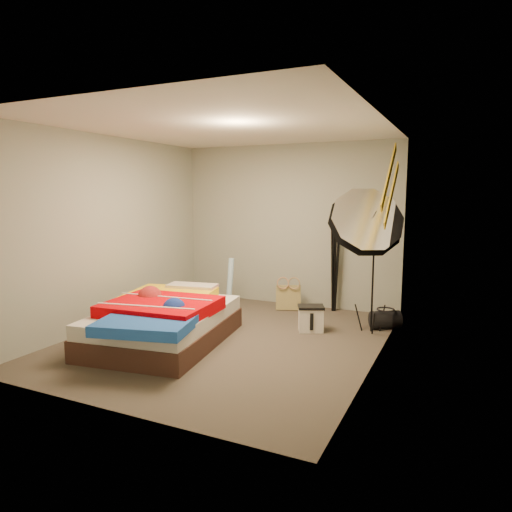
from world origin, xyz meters
The scene contains 15 objects.
floor centered at (0.00, 0.00, 0.00)m, with size 4.00×4.00×0.00m, color #494236.
ceiling centered at (0.00, 0.00, 2.50)m, with size 4.00×4.00×0.00m, color silver.
wall_back centered at (0.00, 2.00, 1.25)m, with size 3.50×3.50×0.00m, color gray.
wall_front centered at (0.00, -2.00, 1.25)m, with size 3.50×3.50×0.00m, color gray.
wall_left centered at (-1.75, 0.00, 1.25)m, with size 4.00×4.00×0.00m, color gray.
wall_right centered at (1.75, 0.00, 1.25)m, with size 4.00×4.00×0.00m, color gray.
tote_bag centered at (0.15, 1.65, 0.19)m, with size 0.37×0.11×0.37m, color tan.
wrapping_roll centered at (-0.73, 1.43, 0.38)m, with size 0.09×0.09×0.76m, color #63B3E0.
camera_case centered at (0.80, 0.75, 0.15)m, with size 0.30×0.22×0.30m, color silver.
duffel_bag centered at (1.65, 1.28, 0.12)m, with size 0.23×0.23×0.38m, color black.
wall_stripe_upper centered at (1.73, 0.60, 1.95)m, with size 0.02×1.10×0.10m, color gold.
wall_stripe_lower centered at (1.73, 0.85, 1.75)m, with size 0.02×1.10×0.10m, color gold.
bed centered at (-0.62, -0.42, 0.27)m, with size 1.61×2.15×0.55m.
photo_umbrella centered at (1.42, 0.89, 1.38)m, with size 0.94×1.02×1.92m.
camera_tripod centered at (0.80, 1.86, 0.82)m, with size 0.08×0.08×1.43m.
Camera 1 is at (2.56, -4.68, 1.76)m, focal length 32.00 mm.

